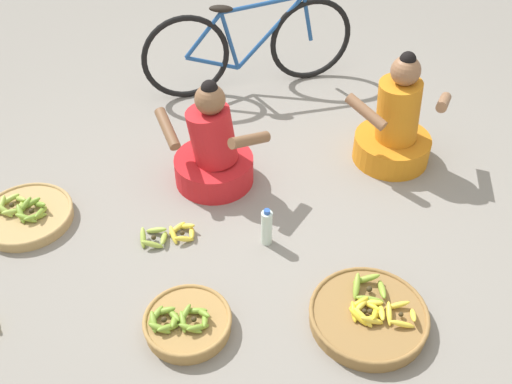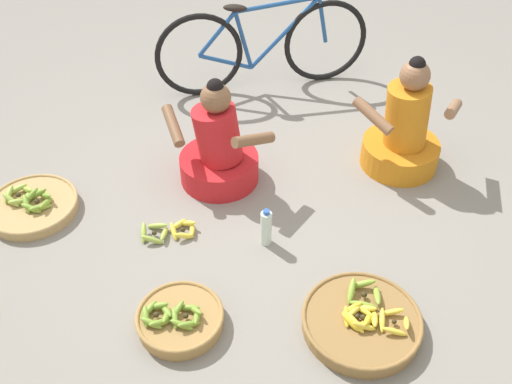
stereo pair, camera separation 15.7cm
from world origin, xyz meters
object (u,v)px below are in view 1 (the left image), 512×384
Objects in this scene: vendor_woman_behind at (395,127)px; bicycle_leaning at (249,47)px; banana_basket_mid_right at (26,215)px; loose_bananas_back_left at (169,235)px; water_bottle at (267,227)px; vendor_woman_front at (213,151)px; banana_basket_near_bicycle at (187,322)px; banana_basket_front_right at (369,316)px.

vendor_woman_behind reaches higher than bicycle_leaning.
banana_basket_mid_right reaches higher than loose_bananas_back_left.
vendor_woman_behind is 3.18× the size of water_bottle.
banana_basket_mid_right is (-2.29, -0.82, -0.22)m from vendor_woman_behind.
water_bottle is (1.49, -0.06, 0.08)m from banana_basket_mid_right.
vendor_woman_front is 0.92× the size of vendor_woman_behind.
banana_basket_mid_right is at bearing 147.67° from banana_basket_near_bicycle.
vendor_woman_behind is 0.51× the size of bicycle_leaning.
water_bottle is (0.27, -1.75, -0.24)m from bicycle_leaning.
vendor_woman_front is 1.22m from bicycle_leaning.
loose_bananas_back_left is (-0.32, -1.77, -0.33)m from bicycle_leaning.
banana_basket_near_bicycle is at bearing -70.56° from loose_bananas_back_left.
bicycle_leaning reaches higher than banana_basket_near_bicycle.
vendor_woman_front is 1.21m from banana_basket_near_bicycle.
bicycle_leaning is 6.20× the size of water_bottle.
loose_bananas_back_left is at bearing -109.30° from vendor_woman_front.
bicycle_leaning is 3.49× the size of banana_basket_near_bicycle.
banana_basket_mid_right is 1.49m from water_bottle.
loose_bananas_back_left is at bearing -146.94° from vendor_woman_behind.
banana_basket_front_right reaches higher than banana_basket_near_bicycle.
vendor_woman_front is at bearing 23.90° from banana_basket_mid_right.
vendor_woman_front is 2.22× the size of loose_bananas_back_left.
banana_basket_near_bicycle is (0.03, -1.20, -0.19)m from vendor_woman_front.
vendor_woman_front is 2.94× the size of water_bottle.
loose_bananas_back_left is at bearing 109.44° from banana_basket_near_bicycle.
banana_basket_near_bicycle is at bearing -92.25° from bicycle_leaning.
vendor_woman_front reaches higher than banana_basket_mid_right.
vendor_woman_front is 1.45m from banana_basket_front_right.
water_bottle is at bearing 61.28° from banana_basket_near_bicycle.
banana_basket_front_right is at bearing -69.88° from bicycle_leaning.
vendor_woman_behind is 1.45× the size of banana_basket_mid_right.
vendor_woman_front is 1.23m from vendor_woman_behind.
vendor_woman_behind is at bearing 19.83° from banana_basket_mid_right.
vendor_woman_behind reaches higher than vendor_woman_front.
vendor_woman_front is 0.63m from loose_bananas_back_left.
vendor_woman_front reaches higher than banana_basket_near_bicycle.
water_bottle is at bearing -2.12° from banana_basket_mid_right.
water_bottle is at bearing -132.26° from vendor_woman_behind.
vendor_woman_behind reaches higher than water_bottle.
banana_basket_front_right is at bearing -15.93° from banana_basket_mid_right.
banana_basket_mid_right is at bearing 164.07° from banana_basket_front_right.
vendor_woman_front reaches higher than bicycle_leaning.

